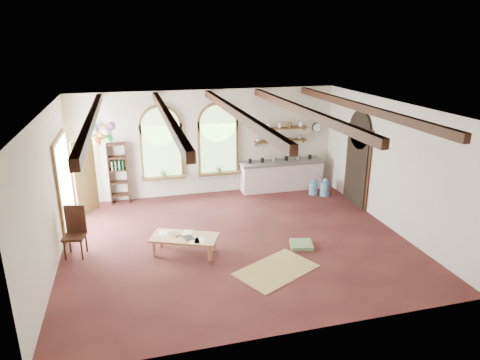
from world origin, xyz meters
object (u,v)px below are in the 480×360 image
object	(u,v)px
coffee_table	(184,238)
side_chair	(76,242)
balloon_cluster	(102,133)
kitchen_counter	(282,175)

from	to	relation	value
coffee_table	side_chair	bearing A→B (deg)	167.28
side_chair	balloon_cluster	bearing A→B (deg)	72.00
coffee_table	balloon_cluster	size ratio (longest dim) A/B	1.43
balloon_cluster	side_chair	bearing A→B (deg)	-108.00
side_chair	coffee_table	bearing A→B (deg)	-12.72
kitchen_counter	coffee_table	xyz separation A→B (m)	(-3.59, -3.51, -0.10)
coffee_table	balloon_cluster	world-z (taller)	balloon_cluster
kitchen_counter	balloon_cluster	bearing A→B (deg)	-170.30
kitchen_counter	coffee_table	bearing A→B (deg)	-135.64
side_chair	balloon_cluster	world-z (taller)	balloon_cluster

